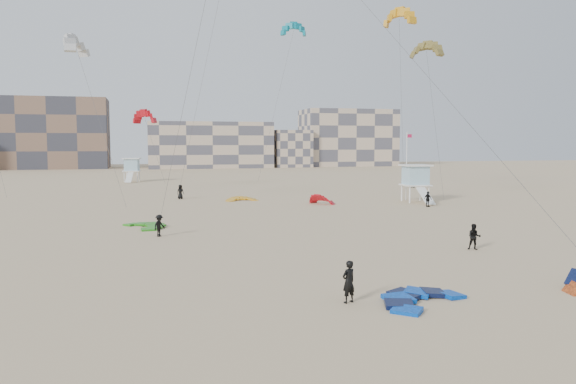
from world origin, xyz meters
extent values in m
plane|color=tan|center=(0.00, 0.00, 0.00)|extent=(320.00, 320.00, 0.00)
imported|color=black|center=(1.74, 0.27, 0.89)|extent=(0.76, 0.65, 1.78)
imported|color=black|center=(13.29, 9.25, 0.81)|extent=(0.98, 0.91, 1.62)
imported|color=black|center=(-5.50, 19.08, 0.78)|extent=(1.11, 1.13, 1.56)
imported|color=black|center=(21.85, 31.20, 0.80)|extent=(0.72, 1.02, 1.61)
imported|color=black|center=(-2.52, 45.72, 0.85)|extent=(0.96, 0.78, 1.70)
imported|color=black|center=(31.79, 54.48, 0.90)|extent=(0.91, 1.75, 1.81)
cylinder|color=#3F3F3F|center=(-2.91, 22.65, 11.84)|extent=(4.64, 3.80, 21.68)
cylinder|color=#3F3F3F|center=(12.70, 16.03, 12.13)|extent=(2.23, 31.16, 22.29)
cylinder|color=#3F3F3F|center=(-10.35, 33.04, 8.38)|extent=(4.56, 7.26, 14.78)
cylinder|color=#3F3F3F|center=(0.21, 42.01, 15.08)|extent=(5.36, 12.51, 28.17)
cylinder|color=#3F3F3F|center=(21.65, 29.72, 8.43)|extent=(0.58, 3.23, 14.87)
cylinder|color=#3F3F3F|center=(26.79, 48.21, 11.51)|extent=(4.48, 7.12, 21.02)
cylinder|color=#3F3F3F|center=(11.52, 56.69, 11.63)|extent=(5.03, 1.04, 21.27)
cylinder|color=#3F3F3F|center=(-5.18, 58.52, 5.52)|extent=(2.56, 2.10, 9.05)
cube|color=white|center=(22.84, 36.04, 1.91)|extent=(3.00, 3.00, 0.14)
cube|color=#9AC0D2|center=(22.84, 36.04, 3.00)|extent=(2.46, 2.46, 2.04)
cube|color=white|center=(22.84, 36.04, 4.10)|extent=(3.10, 3.10, 0.16)
cube|color=white|center=(22.84, 33.28, 0.92)|extent=(1.16, 2.94, 1.69)
cube|color=white|center=(-8.80, 77.83, 1.84)|extent=(3.12, 3.12, 0.14)
cube|color=#9AC0D2|center=(-8.80, 77.83, 2.89)|extent=(2.56, 2.56, 1.96)
cube|color=white|center=(-8.80, 77.83, 3.95)|extent=(3.23, 3.23, 0.16)
cube|color=white|center=(-8.80, 75.18, 0.88)|extent=(1.38, 2.90, 1.63)
cylinder|color=white|center=(22.71, 38.06, 3.94)|extent=(0.10, 0.10, 7.88)
cube|color=#BC1946|center=(23.01, 38.06, 7.39)|extent=(0.59, 0.02, 0.39)
cube|color=brown|center=(-30.00, 134.00, 9.00)|extent=(28.00, 14.00, 18.00)
cube|color=#C6AD91|center=(10.00, 130.00, 6.00)|extent=(32.00, 16.00, 12.00)
cube|color=#C6AD91|center=(50.00, 132.00, 8.00)|extent=(26.00, 14.00, 16.00)
cube|color=#C6AD91|center=(32.00, 128.00, 5.00)|extent=(10.00, 10.00, 10.00)
camera|label=1|loc=(-6.24, -21.19, 6.61)|focal=35.00mm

